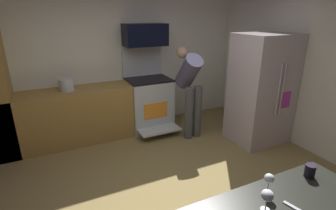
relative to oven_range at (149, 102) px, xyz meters
name	(u,v)px	position (x,y,z in m)	size (l,w,h in m)	color
ground_plane	(168,198)	(-0.55, -1.97, -0.52)	(5.20, 4.80, 0.02)	olive
wall_back	(112,58)	(-0.55, 0.37, 0.79)	(5.20, 0.12, 2.60)	silver
wall_right	(329,70)	(1.99, -1.97, 0.79)	(0.12, 4.80, 2.60)	silver
lower_cabinet_run	(67,117)	(-1.45, 0.01, -0.06)	(2.40, 0.60, 0.90)	olive
oven_range	(149,102)	(0.00, 0.00, 0.00)	(0.76, 0.95, 1.52)	silver
microwave	(145,35)	(0.00, 0.09, 1.20)	(0.74, 0.38, 0.38)	black
refrigerator	(261,90)	(1.48, -1.26, 0.38)	(0.89, 0.74, 1.77)	#C1B3B5
person_cook	(190,85)	(0.53, -0.58, 0.40)	(0.31, 0.64, 1.52)	#4D4D4D
wine_glass_far	(267,196)	(-0.52, -3.31, 0.50)	(0.08, 0.08, 0.15)	silver
wine_glass_extra	(269,180)	(-0.39, -3.20, 0.51)	(0.07, 0.07, 0.16)	silver
mug_tea	(310,171)	(0.05, -3.19, 0.44)	(0.08, 0.08, 0.10)	black
stock_pot	(66,85)	(-1.38, 0.01, 0.49)	(0.23, 0.23, 0.19)	#B4BDC1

